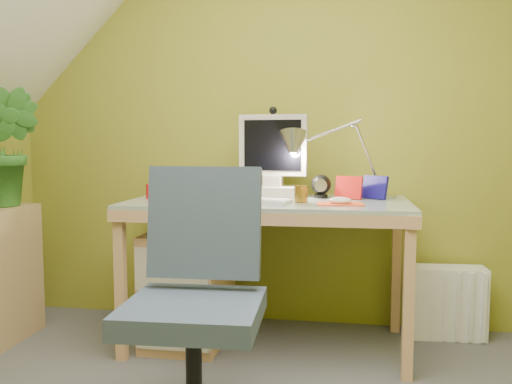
% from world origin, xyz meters
% --- Properties ---
extents(wall_back, '(3.20, 0.01, 2.40)m').
position_xyz_m(wall_back, '(0.00, 1.60, 1.20)').
color(wall_back, olive).
rests_on(wall_back, floor).
extents(desk, '(1.49, 0.76, 0.79)m').
position_xyz_m(desk, '(0.04, 1.18, 0.40)').
color(desk, tan).
rests_on(desk, floor).
extents(monitor, '(0.40, 0.25, 0.53)m').
position_xyz_m(monitor, '(0.04, 1.36, 1.06)').
color(monitor, beige).
rests_on(monitor, desk).
extents(speaker_left, '(0.10, 0.10, 0.11)m').
position_xyz_m(speaker_left, '(-0.23, 1.34, 0.85)').
color(speaker_left, black).
rests_on(speaker_left, desk).
extents(speaker_right, '(0.11, 0.11, 0.13)m').
position_xyz_m(speaker_right, '(0.31, 1.34, 0.86)').
color(speaker_right, black).
rests_on(speaker_right, desk).
extents(keyboard, '(0.45, 0.24, 0.02)m').
position_xyz_m(keyboard, '(-0.04, 1.04, 0.80)').
color(keyboard, silver).
rests_on(keyboard, desk).
extents(mousepad, '(0.24, 0.18, 0.01)m').
position_xyz_m(mousepad, '(0.42, 1.04, 0.79)').
color(mousepad, '#DF4B22').
rests_on(mousepad, desk).
extents(mouse, '(0.12, 0.08, 0.04)m').
position_xyz_m(mouse, '(0.42, 1.04, 0.81)').
color(mouse, white).
rests_on(mouse, mousepad).
extents(amber_tumbler, '(0.08, 0.08, 0.09)m').
position_xyz_m(amber_tumbler, '(0.22, 1.10, 0.83)').
color(amber_tumbler, '#916415').
rests_on(amber_tumbler, desk).
extents(candle_cluster, '(0.16, 0.14, 0.12)m').
position_xyz_m(candle_cluster, '(-0.56, 1.19, 0.85)').
color(candle_cluster, red).
rests_on(candle_cluster, desk).
extents(photo_frame_red, '(0.14, 0.07, 0.12)m').
position_xyz_m(photo_frame_red, '(0.46, 1.30, 0.85)').
color(photo_frame_red, red).
rests_on(photo_frame_red, desk).
extents(photo_frame_blue, '(0.13, 0.11, 0.13)m').
position_xyz_m(photo_frame_blue, '(0.60, 1.34, 0.85)').
color(photo_frame_blue, navy).
rests_on(photo_frame_blue, desk).
extents(photo_frame_green, '(0.14, 0.03, 0.11)m').
position_xyz_m(photo_frame_green, '(-0.36, 1.32, 0.85)').
color(photo_frame_green, '#B5C688').
rests_on(photo_frame_green, desk).
extents(desk_lamp, '(0.59, 0.30, 0.61)m').
position_xyz_m(desk_lamp, '(0.49, 1.36, 1.10)').
color(desk_lamp, silver).
rests_on(desk_lamp, desk).
extents(side_ledge, '(0.28, 0.42, 0.74)m').
position_xyz_m(side_ledge, '(-1.45, 1.02, 0.37)').
color(side_ledge, tan).
rests_on(side_ledge, floor).
extents(potted_plant, '(0.40, 0.34, 0.65)m').
position_xyz_m(potted_plant, '(-1.41, 1.07, 1.07)').
color(potted_plant, '#2E6B23').
rests_on(potted_plant, side_ledge).
extents(task_chair, '(0.58, 0.58, 1.00)m').
position_xyz_m(task_chair, '(-0.09, 0.20, 0.50)').
color(task_chair, '#3D4C64').
rests_on(task_chair, floor).
extents(radiator, '(0.41, 0.18, 0.40)m').
position_xyz_m(radiator, '(1.02, 1.46, 0.20)').
color(radiator, white).
rests_on(radiator, floor).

